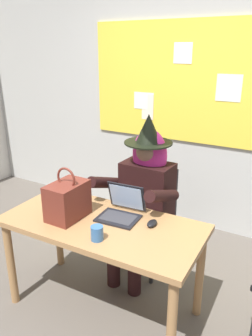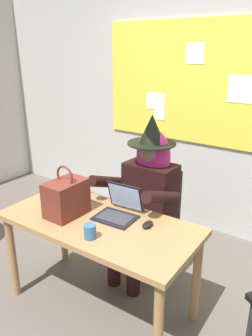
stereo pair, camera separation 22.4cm
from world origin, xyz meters
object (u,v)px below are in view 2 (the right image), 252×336
Objects in this scene: computer_mouse at (148,224)px; laptop at (119,209)px; handbag at (66,198)px; desk_main at (99,233)px; person_costumed at (146,188)px; chair_at_desk at (154,213)px; coffee_mug at (90,231)px.

laptop is at bearing 174.32° from computer_mouse.
handbag is (-0.57, -0.19, 0.12)m from computer_mouse.
desk_main is at bearing -121.30° from laptop.
desk_main is 13.76× the size of computer_mouse.
desk_main is 0.22m from laptop.
handbag is at bearing -166.30° from desk_main.
person_costumed reaches higher than computer_mouse.
laptop is 0.81× the size of handbag.
person_costumed is at bearing 1.02° from chair_at_desk.
handbag is (-0.28, -0.64, 0.08)m from person_costumed.
laptop is at bearing 63.31° from desk_main.
person_costumed is 0.70m from handbag.
laptop is 3.24× the size of coffee_mug.
coffee_mug is (0.07, -0.90, 0.27)m from chair_at_desk.
person_costumed is at bearing 66.55° from handbag.
person_costumed is at bearing 95.46° from coffee_mug.
computer_mouse is at bearing 34.72° from person_costumed.
computer_mouse is 1.09× the size of coffee_mug.
coffee_mug is (-0.22, -0.34, 0.03)m from computer_mouse.
person_costumed reaches higher than chair_at_desk.
person_costumed is (0.03, 0.58, 0.15)m from desk_main.
laptop reaches higher than coffee_mug.
person_costumed is at bearing 87.02° from desk_main.
desk_main is 0.34m from handbag.
desk_main is 0.37m from computer_mouse.
person_costumed reaches higher than desk_main.
chair_at_desk is 0.88m from handbag.
chair_at_desk is 0.62m from laptop.
handbag is at bearing -15.91° from chair_at_desk.
person_costumed is 14.68× the size of coffee_mug.
desk_main is 0.60m from person_costumed.
computer_mouse is (0.32, 0.13, 0.11)m from desk_main.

